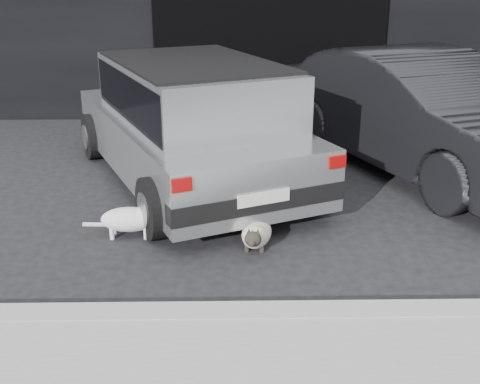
{
  "coord_description": "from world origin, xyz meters",
  "views": [
    {
      "loc": [
        0.3,
        -6.6,
        2.61
      ],
      "look_at": [
        0.39,
        -1.29,
        0.59
      ],
      "focal_mm": 45.0,
      "sensor_mm": 36.0,
      "label": 1
    }
  ],
  "objects_px": {
    "second_car": "(422,113)",
    "cat_siamese": "(256,234)",
    "cat_white": "(133,218)",
    "silver_hatchback": "(191,117)"
  },
  "relations": [
    {
      "from": "cat_siamese",
      "to": "cat_white",
      "type": "distance_m",
      "value": 1.27
    },
    {
      "from": "silver_hatchback",
      "to": "cat_white",
      "type": "height_order",
      "value": "silver_hatchback"
    },
    {
      "from": "second_car",
      "to": "cat_white",
      "type": "relative_size",
      "value": 5.51
    },
    {
      "from": "second_car",
      "to": "cat_siamese",
      "type": "height_order",
      "value": "second_car"
    },
    {
      "from": "second_car",
      "to": "cat_siamese",
      "type": "bearing_deg",
      "value": -157.37
    },
    {
      "from": "second_car",
      "to": "cat_white",
      "type": "bearing_deg",
      "value": -172.68
    },
    {
      "from": "second_car",
      "to": "cat_siamese",
      "type": "distance_m",
      "value": 3.32
    },
    {
      "from": "cat_white",
      "to": "silver_hatchback",
      "type": "bearing_deg",
      "value": 162.14
    },
    {
      "from": "cat_siamese",
      "to": "second_car",
      "type": "bearing_deg",
      "value": -125.01
    },
    {
      "from": "cat_siamese",
      "to": "cat_white",
      "type": "height_order",
      "value": "cat_white"
    }
  ]
}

